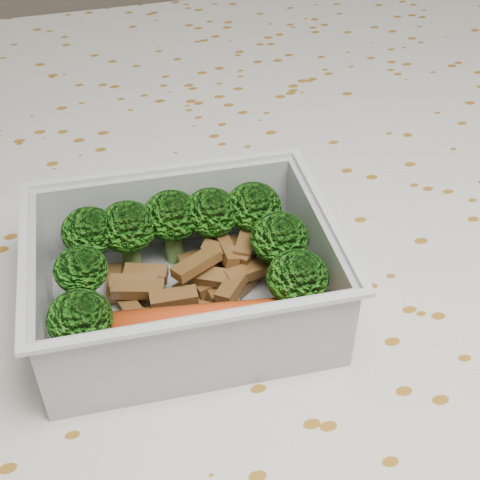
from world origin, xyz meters
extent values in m
cube|color=brown|center=(0.00, 0.00, 0.73)|extent=(1.40, 0.90, 0.04)
cube|color=silver|center=(0.00, 0.00, 0.75)|extent=(1.46, 0.96, 0.01)
cube|color=silver|center=(0.00, 0.48, 0.66)|extent=(1.46, 0.01, 0.18)
cube|color=silver|center=(-0.03, -0.02, 0.76)|extent=(0.18, 0.14, 0.00)
cube|color=silver|center=(-0.03, 0.04, 0.79)|extent=(0.17, 0.01, 0.06)
cube|color=silver|center=(-0.04, -0.09, 0.79)|extent=(0.17, 0.01, 0.06)
cube|color=silver|center=(0.05, -0.03, 0.79)|extent=(0.01, 0.12, 0.06)
cube|color=silver|center=(-0.12, -0.02, 0.79)|extent=(0.01, 0.12, 0.06)
cube|color=silver|center=(-0.03, 0.04, 0.82)|extent=(0.18, 0.01, 0.00)
cube|color=silver|center=(-0.04, -0.09, 0.82)|extent=(0.18, 0.01, 0.00)
cube|color=silver|center=(0.05, -0.03, 0.82)|extent=(0.01, 0.13, 0.00)
cube|color=silver|center=(-0.12, -0.02, 0.82)|extent=(0.01, 0.13, 0.00)
cylinder|color=#608C3F|center=(-0.08, 0.02, 0.77)|extent=(0.01, 0.01, 0.03)
ellipsoid|color=#2E8017|center=(-0.08, 0.02, 0.80)|extent=(0.03, 0.03, 0.03)
cylinder|color=#608C3F|center=(-0.06, 0.02, 0.77)|extent=(0.01, 0.01, 0.02)
ellipsoid|color=#2E8017|center=(-0.06, 0.02, 0.80)|extent=(0.04, 0.04, 0.03)
cylinder|color=#608C3F|center=(-0.03, 0.02, 0.77)|extent=(0.01, 0.01, 0.02)
ellipsoid|color=#2E8017|center=(-0.03, 0.02, 0.80)|extent=(0.04, 0.04, 0.03)
cylinder|color=#608C3F|center=(-0.01, 0.02, 0.77)|extent=(0.01, 0.01, 0.02)
ellipsoid|color=#2E8017|center=(-0.01, 0.02, 0.80)|extent=(0.04, 0.04, 0.03)
cylinder|color=#608C3F|center=(0.02, 0.02, 0.77)|extent=(0.01, 0.01, 0.02)
ellipsoid|color=#2E8017|center=(0.02, 0.02, 0.80)|extent=(0.04, 0.04, 0.03)
cylinder|color=#608C3F|center=(-0.09, -0.02, 0.77)|extent=(0.01, 0.01, 0.03)
ellipsoid|color=#2E8017|center=(-0.09, -0.02, 0.80)|extent=(0.03, 0.03, 0.03)
cylinder|color=#608C3F|center=(0.03, -0.02, 0.77)|extent=(0.01, 0.01, 0.02)
ellipsoid|color=#2E8017|center=(0.03, -0.02, 0.80)|extent=(0.04, 0.04, 0.03)
cylinder|color=#608C3F|center=(-0.10, -0.05, 0.77)|extent=(0.01, 0.01, 0.02)
ellipsoid|color=#2E8017|center=(-0.10, -0.05, 0.80)|extent=(0.04, 0.04, 0.03)
cylinder|color=#608C3F|center=(0.03, -0.05, 0.77)|extent=(0.01, 0.01, 0.02)
ellipsoid|color=#2E8017|center=(0.03, -0.05, 0.80)|extent=(0.04, 0.04, 0.03)
cube|color=brown|center=(-0.02, -0.02, 0.78)|extent=(0.02, 0.02, 0.01)
cube|color=brown|center=(0.00, -0.02, 0.77)|extent=(0.03, 0.03, 0.01)
cube|color=brown|center=(-0.06, -0.01, 0.77)|extent=(0.03, 0.03, 0.01)
cube|color=brown|center=(0.00, 0.00, 0.77)|extent=(0.03, 0.02, 0.01)
cube|color=brown|center=(-0.05, -0.01, 0.78)|extent=(0.03, 0.02, 0.01)
cube|color=brown|center=(-0.04, -0.03, 0.78)|extent=(0.03, 0.01, 0.01)
cube|color=brown|center=(-0.02, -0.02, 0.77)|extent=(0.01, 0.02, 0.01)
cube|color=brown|center=(-0.06, -0.02, 0.78)|extent=(0.03, 0.02, 0.01)
cube|color=brown|center=(-0.02, 0.01, 0.77)|extent=(0.03, 0.01, 0.01)
cube|color=brown|center=(-0.06, -0.01, 0.77)|extent=(0.02, 0.02, 0.01)
cube|color=brown|center=(0.01, 0.01, 0.78)|extent=(0.03, 0.01, 0.01)
cube|color=brown|center=(0.00, 0.00, 0.78)|extent=(0.01, 0.03, 0.01)
cube|color=brown|center=(-0.07, -0.02, 0.77)|extent=(0.02, 0.03, 0.01)
cube|color=brown|center=(0.01, -0.02, 0.78)|extent=(0.03, 0.02, 0.01)
cube|color=brown|center=(-0.02, -0.02, 0.79)|extent=(0.03, 0.03, 0.01)
cube|color=brown|center=(0.00, -0.01, 0.78)|extent=(0.03, 0.03, 0.01)
cube|color=brown|center=(0.00, 0.00, 0.77)|extent=(0.02, 0.02, 0.01)
cube|color=brown|center=(0.00, -0.03, 0.78)|extent=(0.03, 0.03, 0.01)
cube|color=brown|center=(-0.01, -0.02, 0.77)|extent=(0.02, 0.03, 0.01)
cube|color=brown|center=(-0.02, -0.01, 0.77)|extent=(0.02, 0.03, 0.01)
cube|color=brown|center=(-0.01, -0.02, 0.77)|extent=(0.01, 0.02, 0.01)
cube|color=brown|center=(-0.06, -0.03, 0.77)|extent=(0.03, 0.01, 0.01)
cube|color=brown|center=(-0.07, 0.00, 0.77)|extent=(0.01, 0.03, 0.01)
cube|color=brown|center=(-0.01, -0.03, 0.77)|extent=(0.01, 0.03, 0.01)
cube|color=brown|center=(-0.06, -0.01, 0.78)|extent=(0.03, 0.02, 0.01)
cube|color=brown|center=(0.01, 0.00, 0.79)|extent=(0.02, 0.03, 0.01)
cube|color=brown|center=(-0.03, -0.03, 0.76)|extent=(0.03, 0.02, 0.01)
cube|color=brown|center=(-0.03, -0.02, 0.77)|extent=(0.02, 0.03, 0.01)
cylinder|color=#CB3F15|center=(-0.03, -0.06, 0.78)|extent=(0.13, 0.05, 0.03)
sphere|color=#CB3F15|center=(0.03, -0.07, 0.78)|extent=(0.03, 0.03, 0.03)
sphere|color=#CB3F15|center=(-0.09, -0.05, 0.78)|extent=(0.03, 0.03, 0.03)
camera|label=1|loc=(-0.08, -0.31, 1.06)|focal=50.00mm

